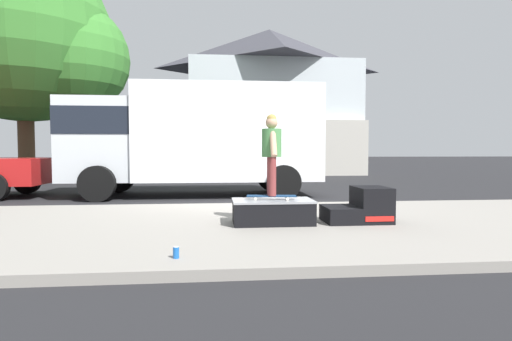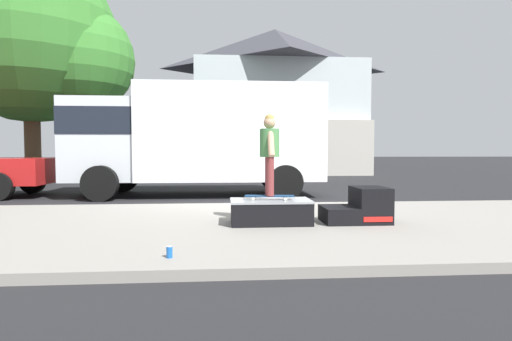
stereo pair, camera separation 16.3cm
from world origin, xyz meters
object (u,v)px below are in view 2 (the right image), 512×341
at_px(kicker_ramp, 360,208).
at_px(skater_kid, 270,148).
at_px(skateboard, 269,196).
at_px(soda_can, 169,252).
at_px(skate_box, 271,211).
at_px(box_truck, 196,135).
at_px(street_tree_main, 40,42).

distance_m(kicker_ramp, skater_kid, 1.76).
xyz_separation_m(skateboard, soda_can, (-1.31, -1.99, -0.37)).
height_order(skate_box, skateboard, skateboard).
relative_size(skate_box, skater_kid, 0.99).
bearing_deg(skateboard, skater_kid, -86.42).
height_order(kicker_ramp, soda_can, kicker_ramp).
relative_size(skate_box, box_truck, 0.18).
bearing_deg(box_truck, soda_can, -88.54).
relative_size(soda_can, street_tree_main, 0.01).
xyz_separation_m(skate_box, skater_kid, (-0.02, 0.00, 1.00)).
bearing_deg(street_tree_main, skater_kid, -51.63).
xyz_separation_m(kicker_ramp, soda_can, (-2.78, -1.98, -0.17)).
height_order(kicker_ramp, skateboard, kicker_ramp).
distance_m(soda_can, box_truck, 7.40).
bearing_deg(street_tree_main, box_truck, -34.72).
distance_m(skate_box, soda_can, 2.39).
distance_m(skater_kid, box_truck, 5.47).
bearing_deg(kicker_ramp, skate_box, 179.99).
height_order(kicker_ramp, box_truck, box_truck).
bearing_deg(soda_can, kicker_ramp, 35.49).
bearing_deg(skater_kid, street_tree_main, 128.37).
xyz_separation_m(skater_kid, box_truck, (-1.49, 5.25, 0.38)).
relative_size(skater_kid, box_truck, 0.19).
bearing_deg(soda_can, skate_box, 56.26).
height_order(skate_box, street_tree_main, street_tree_main).
relative_size(kicker_ramp, soda_can, 8.23).
height_order(soda_can, street_tree_main, street_tree_main).
distance_m(skater_kid, street_tree_main, 12.55).
distance_m(box_truck, street_tree_main, 8.01).
bearing_deg(skateboard, skate_box, -1.24).
bearing_deg(skater_kid, skate_box, -1.24).
distance_m(skateboard, box_truck, 5.58).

